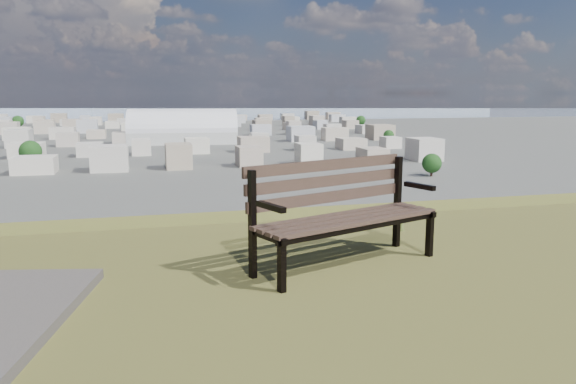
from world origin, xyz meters
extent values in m
cube|color=#443127|center=(1.46, 1.99, 25.41)|extent=(1.61, 0.67, 0.03)
cube|color=#443127|center=(1.42, 2.10, 25.41)|extent=(1.61, 0.67, 0.03)
cube|color=#443127|center=(1.38, 2.20, 25.41)|extent=(1.61, 0.67, 0.03)
cube|color=#443127|center=(1.34, 2.31, 25.41)|extent=(1.61, 0.67, 0.03)
cube|color=#443127|center=(1.31, 2.38, 25.56)|extent=(1.59, 0.63, 0.09)
cube|color=#443127|center=(1.30, 2.40, 25.70)|extent=(1.59, 0.63, 0.09)
cube|color=#443127|center=(1.29, 2.42, 25.84)|extent=(1.59, 0.63, 0.09)
cube|color=black|center=(0.71, 1.69, 25.21)|extent=(0.06, 0.07, 0.41)
cube|color=black|center=(0.57, 2.07, 25.43)|extent=(0.06, 0.07, 0.86)
cube|color=black|center=(0.64, 1.87, 25.38)|extent=(0.21, 0.46, 0.05)
cube|color=black|center=(0.66, 1.82, 25.62)|extent=(0.16, 0.33, 0.04)
cube|color=black|center=(2.22, 2.26, 25.21)|extent=(0.06, 0.07, 0.41)
cube|color=black|center=(2.08, 2.64, 25.43)|extent=(0.06, 0.07, 0.86)
cube|color=black|center=(2.15, 2.44, 25.38)|extent=(0.21, 0.46, 0.05)
cube|color=black|center=(2.17, 2.39, 25.62)|extent=(0.16, 0.33, 0.04)
cube|color=black|center=(1.46, 1.99, 25.37)|extent=(1.59, 0.63, 0.04)
cube|color=black|center=(1.33, 2.32, 25.37)|extent=(1.59, 0.63, 0.04)
cone|color=brown|center=(2.40, 3.20, 25.09)|extent=(0.08, 0.08, 0.18)
cube|color=silver|center=(21.28, 303.12, 3.16)|extent=(58.89, 29.44, 6.31)
cylinder|color=white|center=(21.28, 303.12, 6.31)|extent=(58.89, 29.44, 23.98)
cube|color=#C1B3A5|center=(-36.00, 200.00, 3.50)|extent=(11.00, 11.00, 7.00)
cube|color=#B7A591|center=(-12.00, 200.00, 3.50)|extent=(11.00, 11.00, 7.00)
cube|color=silver|center=(12.00, 200.00, 3.50)|extent=(11.00, 11.00, 7.00)
cube|color=#C3B39E|center=(36.00, 200.00, 3.50)|extent=(11.00, 11.00, 7.00)
cube|color=tan|center=(60.00, 200.00, 3.50)|extent=(11.00, 11.00, 7.00)
cube|color=beige|center=(84.00, 200.00, 3.50)|extent=(11.00, 11.00, 7.00)
cube|color=beige|center=(108.00, 200.00, 3.50)|extent=(11.00, 11.00, 7.00)
cube|color=silver|center=(-48.00, 250.00, 3.50)|extent=(11.00, 11.00, 7.00)
cube|color=#C3B39E|center=(-24.00, 250.00, 3.50)|extent=(11.00, 11.00, 7.00)
cube|color=tan|center=(0.00, 250.00, 3.50)|extent=(11.00, 11.00, 7.00)
cube|color=beige|center=(24.00, 250.00, 3.50)|extent=(11.00, 11.00, 7.00)
cube|color=beige|center=(48.00, 250.00, 3.50)|extent=(11.00, 11.00, 7.00)
cube|color=beige|center=(72.00, 250.00, 3.50)|extent=(11.00, 11.00, 7.00)
cube|color=#C1B3A5|center=(96.00, 250.00, 3.50)|extent=(11.00, 11.00, 7.00)
cube|color=#B7A591|center=(120.00, 250.00, 3.50)|extent=(11.00, 11.00, 7.00)
cube|color=beige|center=(-60.00, 300.00, 3.50)|extent=(11.00, 11.00, 7.00)
cube|color=beige|center=(-36.00, 300.00, 3.50)|extent=(11.00, 11.00, 7.00)
cube|color=beige|center=(-12.00, 300.00, 3.50)|extent=(11.00, 11.00, 7.00)
cube|color=#C1B3A5|center=(12.00, 300.00, 3.50)|extent=(11.00, 11.00, 7.00)
cube|color=#B7A591|center=(36.00, 300.00, 3.50)|extent=(11.00, 11.00, 7.00)
cube|color=silver|center=(60.00, 300.00, 3.50)|extent=(11.00, 11.00, 7.00)
cube|color=#C3B39E|center=(84.00, 300.00, 3.50)|extent=(11.00, 11.00, 7.00)
cube|color=tan|center=(108.00, 300.00, 3.50)|extent=(11.00, 11.00, 7.00)
cube|color=beige|center=(132.00, 300.00, 3.50)|extent=(11.00, 11.00, 7.00)
cube|color=#B7A591|center=(-72.00, 350.00, 3.50)|extent=(11.00, 11.00, 7.00)
cube|color=silver|center=(-48.00, 350.00, 3.50)|extent=(11.00, 11.00, 7.00)
cube|color=#C3B39E|center=(-24.00, 350.00, 3.50)|extent=(11.00, 11.00, 7.00)
cube|color=tan|center=(0.00, 350.00, 3.50)|extent=(11.00, 11.00, 7.00)
cube|color=beige|center=(24.00, 350.00, 3.50)|extent=(11.00, 11.00, 7.00)
cube|color=beige|center=(48.00, 350.00, 3.50)|extent=(11.00, 11.00, 7.00)
cube|color=beige|center=(72.00, 350.00, 3.50)|extent=(11.00, 11.00, 7.00)
cube|color=#C1B3A5|center=(96.00, 350.00, 3.50)|extent=(11.00, 11.00, 7.00)
cube|color=#B7A591|center=(120.00, 350.00, 3.50)|extent=(11.00, 11.00, 7.00)
cube|color=silver|center=(144.00, 350.00, 3.50)|extent=(11.00, 11.00, 7.00)
cube|color=beige|center=(-84.00, 400.00, 3.50)|extent=(11.00, 11.00, 7.00)
cube|color=beige|center=(-60.00, 400.00, 3.50)|extent=(11.00, 11.00, 7.00)
cube|color=#C1B3A5|center=(-36.00, 400.00, 3.50)|extent=(11.00, 11.00, 7.00)
cube|color=#B7A591|center=(-12.00, 400.00, 3.50)|extent=(11.00, 11.00, 7.00)
cube|color=silver|center=(12.00, 400.00, 3.50)|extent=(11.00, 11.00, 7.00)
cube|color=#C3B39E|center=(36.00, 400.00, 3.50)|extent=(11.00, 11.00, 7.00)
cube|color=tan|center=(60.00, 400.00, 3.50)|extent=(11.00, 11.00, 7.00)
cube|color=beige|center=(84.00, 400.00, 3.50)|extent=(11.00, 11.00, 7.00)
cube|color=beige|center=(108.00, 400.00, 3.50)|extent=(11.00, 11.00, 7.00)
cube|color=beige|center=(132.00, 400.00, 3.50)|extent=(11.00, 11.00, 7.00)
cube|color=#C1B3A5|center=(156.00, 400.00, 3.50)|extent=(11.00, 11.00, 7.00)
cube|color=tan|center=(-96.00, 450.00, 3.50)|extent=(11.00, 11.00, 7.00)
cube|color=beige|center=(-72.00, 450.00, 3.50)|extent=(11.00, 11.00, 7.00)
cube|color=beige|center=(-48.00, 450.00, 3.50)|extent=(11.00, 11.00, 7.00)
cube|color=beige|center=(-24.00, 450.00, 3.50)|extent=(11.00, 11.00, 7.00)
cube|color=#C1B3A5|center=(0.00, 450.00, 3.50)|extent=(11.00, 11.00, 7.00)
cube|color=#B7A591|center=(24.00, 450.00, 3.50)|extent=(11.00, 11.00, 7.00)
cube|color=silver|center=(48.00, 450.00, 3.50)|extent=(11.00, 11.00, 7.00)
cube|color=#C3B39E|center=(72.00, 450.00, 3.50)|extent=(11.00, 11.00, 7.00)
cube|color=tan|center=(96.00, 450.00, 3.50)|extent=(11.00, 11.00, 7.00)
cube|color=beige|center=(120.00, 450.00, 3.50)|extent=(11.00, 11.00, 7.00)
cube|color=beige|center=(144.00, 450.00, 3.50)|extent=(11.00, 11.00, 7.00)
cube|color=beige|center=(168.00, 450.00, 3.50)|extent=(11.00, 11.00, 7.00)
cube|color=#C3B39E|center=(-108.00, 500.00, 3.50)|extent=(11.00, 11.00, 7.00)
cube|color=tan|center=(-84.00, 500.00, 3.50)|extent=(11.00, 11.00, 7.00)
cube|color=beige|center=(-60.00, 500.00, 3.50)|extent=(11.00, 11.00, 7.00)
cube|color=beige|center=(-36.00, 500.00, 3.50)|extent=(11.00, 11.00, 7.00)
cube|color=beige|center=(-12.00, 500.00, 3.50)|extent=(11.00, 11.00, 7.00)
cube|color=#C1B3A5|center=(12.00, 500.00, 3.50)|extent=(11.00, 11.00, 7.00)
cube|color=#B7A591|center=(36.00, 500.00, 3.50)|extent=(11.00, 11.00, 7.00)
cube|color=silver|center=(60.00, 500.00, 3.50)|extent=(11.00, 11.00, 7.00)
cube|color=#C3B39E|center=(84.00, 500.00, 3.50)|extent=(11.00, 11.00, 7.00)
cube|color=tan|center=(108.00, 500.00, 3.50)|extent=(11.00, 11.00, 7.00)
cube|color=beige|center=(132.00, 500.00, 3.50)|extent=(11.00, 11.00, 7.00)
cube|color=beige|center=(156.00, 500.00, 3.50)|extent=(11.00, 11.00, 7.00)
cube|color=beige|center=(180.00, 500.00, 3.50)|extent=(11.00, 11.00, 7.00)
cube|color=#C3B39E|center=(-120.00, 550.00, 3.50)|extent=(11.00, 11.00, 7.00)
cube|color=tan|center=(-96.00, 550.00, 3.50)|extent=(11.00, 11.00, 7.00)
cube|color=beige|center=(-72.00, 550.00, 3.50)|extent=(11.00, 11.00, 7.00)
cube|color=beige|center=(-48.00, 550.00, 3.50)|extent=(11.00, 11.00, 7.00)
cube|color=beige|center=(-24.00, 550.00, 3.50)|extent=(11.00, 11.00, 7.00)
cube|color=#C1B3A5|center=(0.00, 550.00, 3.50)|extent=(11.00, 11.00, 7.00)
cube|color=#B7A591|center=(24.00, 550.00, 3.50)|extent=(11.00, 11.00, 7.00)
cube|color=silver|center=(48.00, 550.00, 3.50)|extent=(11.00, 11.00, 7.00)
cube|color=#C3B39E|center=(72.00, 550.00, 3.50)|extent=(11.00, 11.00, 7.00)
cube|color=tan|center=(96.00, 550.00, 3.50)|extent=(11.00, 11.00, 7.00)
cube|color=beige|center=(120.00, 550.00, 3.50)|extent=(11.00, 11.00, 7.00)
cube|color=beige|center=(144.00, 550.00, 3.50)|extent=(11.00, 11.00, 7.00)
cube|color=beige|center=(168.00, 550.00, 3.50)|extent=(11.00, 11.00, 7.00)
cube|color=#C1B3A5|center=(192.00, 550.00, 3.50)|extent=(11.00, 11.00, 7.00)
cylinder|color=black|center=(90.00, 160.00, 1.05)|extent=(0.80, 0.80, 2.10)
sphere|color=#173512|center=(90.00, 160.00, 4.20)|extent=(6.30, 6.30, 6.30)
cylinder|color=black|center=(-40.00, 220.00, 1.35)|extent=(0.80, 0.80, 2.70)
sphere|color=#173512|center=(-40.00, 220.00, 5.40)|extent=(8.10, 8.10, 8.10)
cylinder|color=black|center=(130.00, 280.00, 0.97)|extent=(0.80, 0.80, 1.95)
sphere|color=#173512|center=(130.00, 280.00, 3.90)|extent=(5.85, 5.85, 5.85)
cylinder|color=black|center=(60.00, 400.00, 1.12)|extent=(0.80, 0.80, 2.25)
sphere|color=#173512|center=(60.00, 400.00, 4.50)|extent=(6.75, 6.75, 6.75)
cylinder|color=black|center=(-90.00, 460.00, 1.43)|extent=(0.80, 0.80, 2.85)
sphere|color=#173512|center=(-90.00, 460.00, 5.70)|extent=(8.55, 8.55, 8.55)
cylinder|color=black|center=(40.00, 300.00, 1.05)|extent=(0.80, 0.80, 2.10)
sphere|color=#173512|center=(40.00, 300.00, 4.20)|extent=(6.30, 6.30, 6.30)
cylinder|color=black|center=(170.00, 420.00, 1.27)|extent=(0.80, 0.80, 2.55)
sphere|color=#173512|center=(170.00, 420.00, 5.10)|extent=(7.65, 7.65, 7.65)
cube|color=#909FB7|center=(0.00, 900.00, 0.00)|extent=(2400.00, 700.00, 0.12)
cube|color=#8999AA|center=(150.00, 1390.00, 22.50)|extent=(700.00, 220.00, 45.00)
cube|color=#8999AA|center=(650.00, 1430.00, 30.00)|extent=(500.00, 220.00, 60.00)
camera|label=1|loc=(-0.24, -2.14, 26.45)|focal=35.00mm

